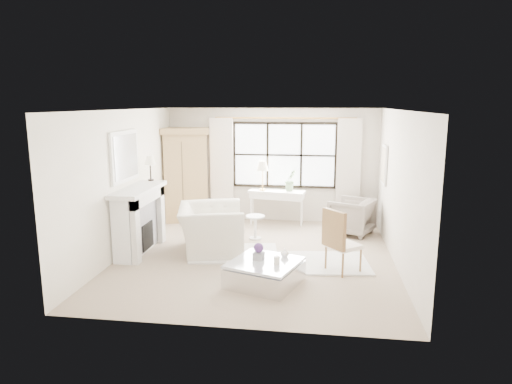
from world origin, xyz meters
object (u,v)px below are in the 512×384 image
at_px(console_table, 277,207).
at_px(coffee_table, 265,273).
at_px(club_armchair, 211,229).
at_px(armoire, 186,174).

distance_m(console_table, coffee_table, 3.69).
distance_m(club_armchair, coffee_table, 1.94).
bearing_deg(armoire, club_armchair, -77.83).
bearing_deg(armoire, console_table, -15.22).
height_order(armoire, coffee_table, armoire).
distance_m(armoire, coffee_table, 4.48).
distance_m(armoire, club_armchair, 2.57).
bearing_deg(club_armchair, console_table, -39.67).
bearing_deg(coffee_table, console_table, 111.65).
bearing_deg(armoire, coffee_table, -72.47).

